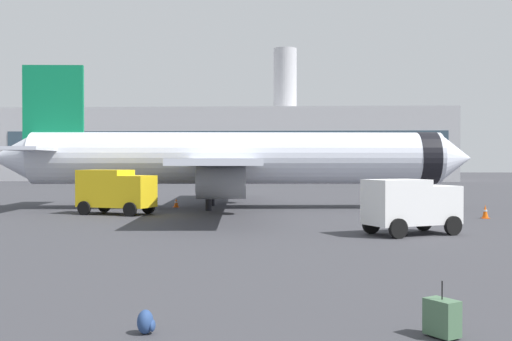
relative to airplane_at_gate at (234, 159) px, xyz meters
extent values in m
cylinder|color=silver|center=(0.23, 0.02, 0.04)|extent=(30.19, 5.85, 3.80)
cone|color=silver|center=(16.39, 1.13, 0.04)|extent=(2.64, 3.77, 3.61)
cone|color=silver|center=(-16.33, -1.13, 0.04)|extent=(3.43, 3.63, 3.42)
cylinder|color=black|center=(14.20, 0.98, 0.04)|extent=(1.66, 3.96, 3.88)
cube|color=silver|center=(-1.31, 7.93, -0.26)|extent=(5.89, 16.29, 0.36)
cube|color=silver|center=(-0.21, -8.03, -0.26)|extent=(5.89, 16.29, 0.36)
cylinder|color=gray|center=(-1.14, 5.43, -1.56)|extent=(3.34, 2.41, 2.20)
cylinder|color=gray|center=(-0.39, -5.54, -1.56)|extent=(3.34, 2.41, 2.20)
cube|color=#0C7247|center=(-13.23, -0.91, 3.64)|extent=(4.41, 0.66, 6.40)
cube|color=silver|center=(-13.95, 2.25, 0.64)|extent=(3.01, 6.16, 0.24)
cube|color=silver|center=(-13.51, -4.14, 0.64)|extent=(3.01, 6.16, 0.24)
cylinder|color=black|center=(12.20, 0.84, -2.76)|extent=(0.36, 0.36, 1.80)
cylinder|color=black|center=(-1.93, 2.27, -2.76)|extent=(0.44, 0.44, 1.80)
cylinder|color=black|center=(-1.60, -2.52, -2.76)|extent=(0.44, 0.44, 1.80)
cube|color=yellow|center=(-5.70, -6.24, -2.14)|extent=(2.24, 2.59, 2.04)
cube|color=#1E232D|center=(-5.01, -6.44, -1.66)|extent=(0.64, 1.92, 0.84)
cube|color=yellow|center=(-8.00, -5.56, -1.96)|extent=(3.62, 3.00, 2.40)
cylinder|color=black|center=(-5.26, -5.17, -3.21)|extent=(0.93, 0.47, 0.90)
cylinder|color=black|center=(-5.91, -7.38, -3.21)|extent=(0.93, 0.47, 0.90)
cylinder|color=black|center=(-8.48, -4.22, -3.21)|extent=(0.93, 0.47, 0.90)
cylinder|color=black|center=(-9.13, -6.42, -3.21)|extent=(0.93, 0.47, 0.90)
cube|color=white|center=(10.89, -15.51, -2.27)|extent=(2.46, 2.57, 1.78)
cube|color=#1E232D|center=(11.56, -15.18, -1.85)|extent=(0.86, 1.65, 0.74)
cube|color=white|center=(8.91, -16.48, -2.11)|extent=(3.25, 2.96, 2.10)
cylinder|color=black|center=(10.62, -14.47, -3.21)|extent=(0.90, 0.59, 0.90)
cylinder|color=black|center=(11.55, -16.36, -3.21)|extent=(0.90, 0.59, 0.90)
cylinder|color=black|center=(7.86, -15.83, -3.21)|extent=(0.90, 0.59, 0.90)
cylinder|color=black|center=(8.78, -17.71, -3.21)|extent=(0.90, 0.59, 0.90)
cube|color=#F2590C|center=(-4.44, 0.63, -3.64)|extent=(0.44, 0.44, 0.04)
cone|color=#F2590C|center=(-4.44, 0.63, -3.29)|extent=(0.36, 0.36, 0.65)
cylinder|color=white|center=(-4.44, 0.63, -3.26)|extent=(0.23, 0.23, 0.10)
cube|color=#F2590C|center=(15.83, -7.61, -3.64)|extent=(0.44, 0.44, 0.04)
cone|color=#F2590C|center=(15.83, -7.61, -3.22)|extent=(0.36, 0.36, 0.79)
cylinder|color=white|center=(15.83, -7.61, -3.18)|extent=(0.23, 0.23, 0.10)
cube|color=#476B4C|center=(6.80, -33.14, -3.27)|extent=(0.69, 0.75, 0.70)
cylinder|color=black|center=(6.80, -33.14, -2.74)|extent=(0.02, 0.02, 0.36)
cylinder|color=black|center=(6.67, -32.95, -3.62)|extent=(0.08, 0.07, 0.08)
cylinder|color=black|center=(6.93, -33.32, -3.62)|extent=(0.08, 0.07, 0.08)
ellipsoid|color=navy|center=(1.00, -33.17, -3.42)|extent=(0.32, 0.40, 0.48)
ellipsoid|color=navy|center=(1.14, -33.17, -3.49)|extent=(0.12, 0.28, 0.24)
cube|color=#B2B2B7|center=(-6.89, 72.59, 2.92)|extent=(81.59, 21.47, 13.15)
cube|color=#334756|center=(-6.89, 61.80, 2.26)|extent=(77.51, 0.10, 5.92)
cylinder|color=#B2B2B7|center=(3.75, 72.59, 15.49)|extent=(4.40, 4.40, 12.00)
camera|label=1|loc=(3.77, -45.11, -0.26)|focal=43.01mm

